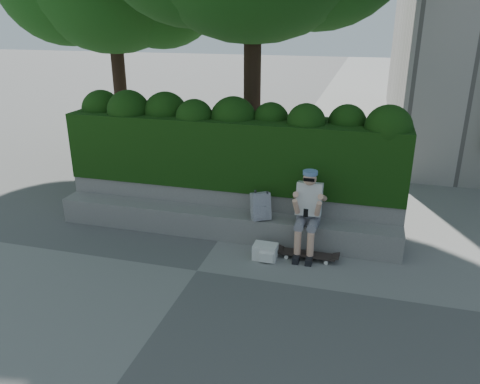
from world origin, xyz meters
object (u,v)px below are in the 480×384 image
(person, at_px, (308,209))
(skateboard, at_px, (307,254))
(backpack_ground, at_px, (265,251))
(backpack_plaid, at_px, (261,206))

(person, distance_m, skateboard, 0.72)
(backpack_ground, bearing_deg, skateboard, 14.96)
(skateboard, xyz_separation_m, backpack_plaid, (-0.84, 0.33, 0.60))
(person, bearing_deg, backpack_ground, -145.07)
(backpack_plaid, xyz_separation_m, backpack_ground, (0.20, -0.49, -0.55))
(person, xyz_separation_m, backpack_plaid, (-0.79, 0.08, -0.08))
(skateboard, height_order, backpack_ground, backpack_ground)
(skateboard, bearing_deg, backpack_plaid, 159.44)
(skateboard, relative_size, backpack_plaid, 2.00)
(backpack_plaid, height_order, backpack_ground, backpack_plaid)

